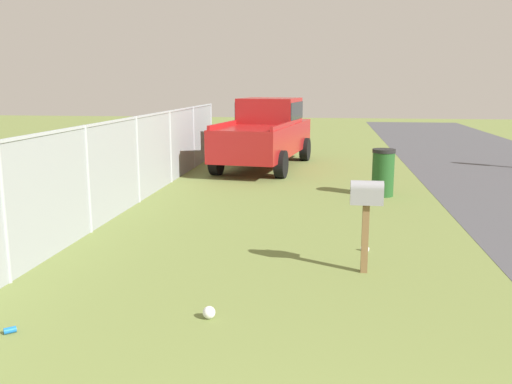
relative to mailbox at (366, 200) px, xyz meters
The scene contains 7 objects.
mailbox is the anchor object (origin of this frame).
pickup_truck 9.85m from the mailbox, 14.40° to the left, with size 5.63×2.70×2.09m.
trash_bin 5.42m from the mailbox, ahead, with size 0.52×0.52×1.08m.
fence_section 5.33m from the mailbox, 59.50° to the left, with size 17.49×0.07×1.86m.
litter_bag_by_mailbox 2.68m from the mailbox, 134.79° to the left, with size 0.14×0.14×0.14m, color silver.
litter_can_midfield_a 1.39m from the mailbox, ahead, with size 0.07×0.07×0.12m, color silver.
litter_can_near_hydrant 4.56m from the mailbox, 122.57° to the left, with size 0.07×0.07×0.12m, color blue.
Camera 1 is at (-1.50, 0.02, 2.55)m, focal length 38.56 mm.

